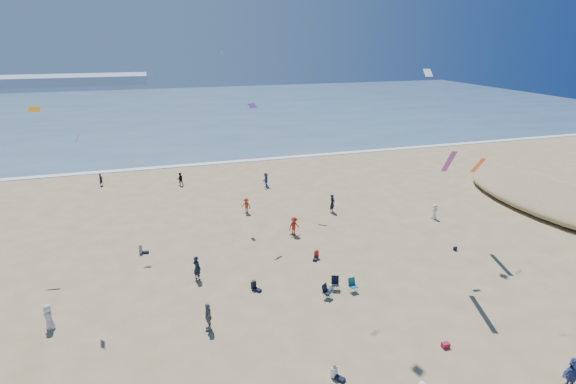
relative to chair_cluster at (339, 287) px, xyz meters
name	(u,v)px	position (x,y,z in m)	size (l,w,h in m)	color
ocean	(173,111)	(-5.92, 86.15, -0.47)	(220.00, 100.00, 0.06)	#476B84
surf_line	(195,165)	(-5.92, 36.15, -0.46)	(220.00, 1.20, 0.08)	white
standing_flyers	(297,249)	(-1.15, 5.67, 0.35)	(33.12, 48.04, 1.89)	black
seated_group	(277,304)	(-4.57, -0.67, -0.08)	(14.34, 24.96, 0.84)	white
chair_cluster	(339,287)	(0.00, 0.00, 0.00)	(2.75, 1.60, 1.00)	black
white_tote	(332,287)	(-0.28, 0.57, -0.30)	(0.35, 0.20, 0.40)	white
black_backpack	(326,292)	(-0.83, 0.16, -0.31)	(0.30, 0.22, 0.38)	black
cooler	(446,345)	(3.56, -7.07, -0.35)	(0.45, 0.30, 0.30)	#A91830
navy_bag	(455,249)	(11.84, 3.22, -0.33)	(0.28, 0.18, 0.34)	black
kites_aloft	(385,71)	(4.20, 3.20, 14.10)	(38.64, 44.62, 29.24)	#F74C10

